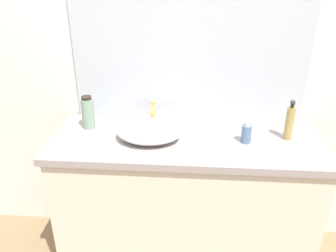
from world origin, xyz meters
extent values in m
cube|color=silver|center=(0.00, 0.73, 1.30)|extent=(6.00, 0.06, 2.60)
cube|color=beige|center=(-0.09, 0.41, 0.41)|extent=(1.43, 0.52, 0.82)
cube|color=gray|center=(-0.09, 0.41, 0.84)|extent=(1.47, 0.56, 0.04)
cube|color=#B2BCC6|center=(-0.09, 0.69, 1.40)|extent=(1.35, 0.01, 1.07)
ellipsoid|color=white|center=(-0.29, 0.39, 0.91)|extent=(0.35, 0.28, 0.10)
cylinder|color=gold|center=(-0.29, 0.56, 0.92)|extent=(0.02, 0.02, 0.13)
cylinder|color=gold|center=(-0.29, 0.52, 0.98)|extent=(0.02, 0.09, 0.02)
sphere|color=gold|center=(-0.29, 0.57, 1.00)|extent=(0.03, 0.03, 0.03)
cylinder|color=#A49049|center=(0.45, 0.45, 0.95)|extent=(0.05, 0.05, 0.18)
cylinder|color=#303524|center=(0.45, 0.45, 1.05)|extent=(0.02, 0.02, 0.02)
sphere|color=#35342B|center=(0.45, 0.45, 1.07)|extent=(0.03, 0.03, 0.03)
cylinder|color=#392C30|center=(0.45, 0.43, 1.07)|extent=(0.01, 0.02, 0.01)
cylinder|color=slate|center=(0.22, 0.39, 0.91)|extent=(0.05, 0.05, 0.10)
cylinder|color=silver|center=(0.22, 0.39, 0.97)|extent=(0.03, 0.03, 0.02)
cylinder|color=gray|center=(-0.65, 0.50, 0.95)|extent=(0.07, 0.07, 0.17)
cylinder|color=black|center=(-0.65, 0.50, 1.04)|extent=(0.06, 0.06, 0.02)
camera|label=1|loc=(-0.07, -1.23, 1.71)|focal=36.21mm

